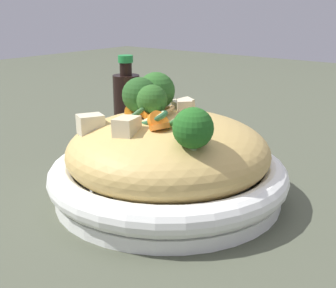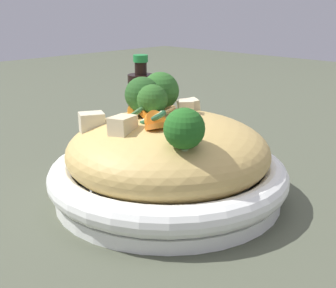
# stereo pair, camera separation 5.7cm
# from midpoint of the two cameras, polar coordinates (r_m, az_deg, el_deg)

# --- Properties ---
(ground_plane) EXTENTS (3.00, 3.00, 0.00)m
(ground_plane) POSITION_cam_midpoint_polar(r_m,az_deg,el_deg) (0.60, -2.75, -6.78)
(ground_plane) COLOR #474C3B
(serving_bowl) EXTENTS (0.31, 0.31, 0.05)m
(serving_bowl) POSITION_cam_midpoint_polar(r_m,az_deg,el_deg) (0.59, -2.79, -4.44)
(serving_bowl) COLOR white
(serving_bowl) RESTS_ON ground_plane
(noodle_heap) EXTENTS (0.26, 0.26, 0.11)m
(noodle_heap) POSITION_cam_midpoint_polar(r_m,az_deg,el_deg) (0.58, -2.85, -0.94)
(noodle_heap) COLOR tan
(noodle_heap) RESTS_ON serving_bowl
(broccoli_florets) EXTENTS (0.18, 0.14, 0.07)m
(broccoli_florets) POSITION_cam_midpoint_polar(r_m,az_deg,el_deg) (0.57, -4.12, 5.33)
(broccoli_florets) COLOR #9CBA74
(broccoli_florets) RESTS_ON serving_bowl
(carrot_coins) EXTENTS (0.11, 0.07, 0.03)m
(carrot_coins) POSITION_cam_midpoint_polar(r_m,az_deg,el_deg) (0.54, -5.12, 3.07)
(carrot_coins) COLOR orange
(carrot_coins) RESTS_ON serving_bowl
(zucchini_slices) EXTENTS (0.15, 0.09, 0.05)m
(zucchini_slices) POSITION_cam_midpoint_polar(r_m,az_deg,el_deg) (0.55, -6.48, 3.00)
(zucchini_slices) COLOR beige
(zucchini_slices) RESTS_ON serving_bowl
(chicken_chunks) EXTENTS (0.11, 0.17, 0.04)m
(chicken_chunks) POSITION_cam_midpoint_polar(r_m,az_deg,el_deg) (0.57, -7.02, 3.20)
(chicken_chunks) COLOR beige
(chicken_chunks) RESTS_ON serving_bowl
(soy_sauce_bottle) EXTENTS (0.05, 0.05, 0.16)m
(soy_sauce_bottle) POSITION_cam_midpoint_polar(r_m,az_deg,el_deg) (0.82, -7.27, 4.73)
(soy_sauce_bottle) COLOR black
(soy_sauce_bottle) RESTS_ON ground_plane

